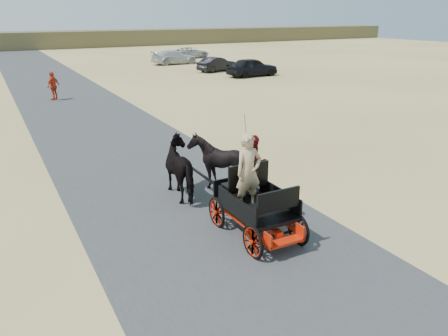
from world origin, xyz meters
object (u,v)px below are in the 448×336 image
carriage (256,220)px  car_d (191,53)px  horse_left (184,168)px  car_b (217,64)px  horse_right (218,162)px  car_c (174,57)px  car_a (252,67)px  pedestrian (53,86)px

carriage → car_d: size_ratio=0.54×
carriage → horse_left: horse_left is taller
carriage → car_b: bearing=64.1°
carriage → horse_right: horse_right is taller
car_b → car_c: bearing=-8.3°
car_a → car_c: car_a is taller
horse_left → car_d: 40.83m
car_c → horse_right: bearing=157.3°
carriage → horse_right: 3.09m
car_b → car_d: car_b is taller
horse_left → car_b: size_ratio=0.52×
pedestrian → car_c: pedestrian is taller
horse_right → car_d: bearing=-113.3°
carriage → car_a: car_a is taller
horse_left → car_a: 25.56m
carriage → horse_left: (-0.55, 3.00, 0.49)m
horse_right → car_a: 24.92m
horse_left → car_b: horse_left is taller
pedestrian → car_a: size_ratio=0.39×
horse_left → car_d: bearing=-114.7°
car_b → car_a: bearing=176.0°
horse_left → pedestrian: bearing=-86.6°
car_b → car_d: 12.51m
horse_right → horse_left: bearing=0.0°
car_b → carriage: bearing=136.4°
horse_right → car_b: horse_right is taller
car_b → car_c: car_c is taller
carriage → car_d: (16.49, 40.10, 0.26)m
horse_left → car_c: (12.94, 32.13, -0.15)m
horse_left → car_d: horse_left is taller
horse_right → pedestrian: pedestrian is taller
horse_left → car_c: bearing=-111.9°
horse_right → car_d: (15.94, 37.10, -0.23)m
carriage → car_d: bearing=67.6°
car_a → car_d: bearing=-9.7°
car_a → car_d: size_ratio=1.01×
car_b → car_d: (2.91, 12.16, -0.02)m
pedestrian → car_b: size_ratio=0.45×
car_a → carriage: bearing=144.9°
car_b → horse_right: bearing=134.8°
carriage → horse_left: 3.09m
pedestrian → car_a: bearing=147.5°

